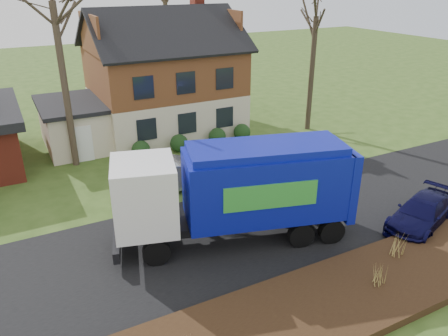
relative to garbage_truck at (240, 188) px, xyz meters
name	(u,v)px	position (x,y,z in m)	size (l,w,h in m)	color
ground	(241,231)	(0.31, 0.45, -2.31)	(120.00, 120.00, 0.00)	#324C19
road	(241,231)	(0.31, 0.45, -2.30)	(80.00, 7.00, 0.02)	black
mulch_verge	(322,306)	(0.31, -4.85, -2.16)	(80.00, 3.50, 0.30)	black
main_house	(157,72)	(1.80, 14.36, 1.72)	(12.95, 8.95, 9.26)	beige
garbage_truck	(240,188)	(0.00, 0.00, 0.00)	(9.67, 4.89, 4.00)	black
silver_sedan	(177,174)	(-0.52, 5.46, -1.52)	(1.66, 4.75, 1.57)	#AAABB2
navy_wagon	(422,213)	(7.34, -2.71, -1.68)	(1.76, 4.33, 1.26)	black
grass_clump_mid	(380,273)	(2.55, -5.00, -1.57)	(0.31, 0.26, 0.88)	#9B8844
grass_clump_east	(399,245)	(4.38, -4.16, -1.54)	(0.37, 0.31, 0.93)	#AA924B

